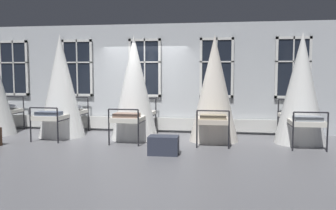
{
  "coord_description": "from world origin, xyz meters",
  "views": [
    {
      "loc": [
        2.31,
        -9.13,
        1.76
      ],
      "look_at": [
        0.86,
        0.05,
        0.9
      ],
      "focal_mm": 38.42,
      "sensor_mm": 36.0,
      "label": 1
    }
  ],
  "objects_px": {
    "cot_third": "(134,89)",
    "travel_trunk": "(164,145)",
    "cot_fourth": "(214,90)",
    "cot_fifth": "(301,89)",
    "cot_second": "(61,87)"
  },
  "relations": [
    {
      "from": "cot_fifth",
      "to": "travel_trunk",
      "type": "height_order",
      "value": "cot_fifth"
    },
    {
      "from": "cot_fourth",
      "to": "cot_third",
      "type": "bearing_deg",
      "value": 90.6
    },
    {
      "from": "cot_second",
      "to": "cot_fourth",
      "type": "distance_m",
      "value": 4.15
    },
    {
      "from": "cot_third",
      "to": "cot_fourth",
      "type": "distance_m",
      "value": 2.08
    },
    {
      "from": "cot_second",
      "to": "travel_trunk",
      "type": "height_order",
      "value": "cot_second"
    },
    {
      "from": "cot_third",
      "to": "travel_trunk",
      "type": "distance_m",
      "value": 2.31
    },
    {
      "from": "cot_second",
      "to": "travel_trunk",
      "type": "distance_m",
      "value": 3.78
    },
    {
      "from": "cot_third",
      "to": "travel_trunk",
      "type": "xyz_separation_m",
      "value": [
        1.07,
        -1.72,
        -1.12
      ]
    },
    {
      "from": "cot_fourth",
      "to": "cot_fifth",
      "type": "xyz_separation_m",
      "value": [
        2.12,
        0.0,
        0.02
      ]
    },
    {
      "from": "cot_second",
      "to": "cot_fifth",
      "type": "height_order",
      "value": "cot_second"
    },
    {
      "from": "cot_second",
      "to": "cot_third",
      "type": "relative_size",
      "value": 1.02
    },
    {
      "from": "travel_trunk",
      "to": "cot_second",
      "type": "bearing_deg",
      "value": 150.61
    },
    {
      "from": "cot_third",
      "to": "travel_trunk",
      "type": "bearing_deg",
      "value": -146.5
    },
    {
      "from": "cot_fourth",
      "to": "cot_fifth",
      "type": "distance_m",
      "value": 2.12
    },
    {
      "from": "cot_third",
      "to": "cot_fifth",
      "type": "distance_m",
      "value": 4.2
    }
  ]
}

